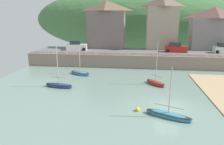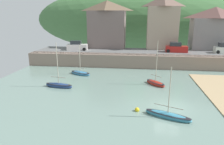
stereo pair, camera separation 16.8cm
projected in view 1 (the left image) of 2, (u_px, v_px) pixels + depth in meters
quay_seawall at (155, 60)px, 38.22m from camera, size 48.00×9.40×2.40m
hillside_backdrop at (150, 20)px, 72.49m from camera, size 80.00×44.00×22.77m
waterfront_building_left at (107, 24)px, 45.16m from camera, size 8.21×5.02×10.05m
waterfront_building_centre at (162, 22)px, 43.67m from camera, size 6.53×4.97×10.88m
waterfront_building_right at (213, 28)px, 42.74m from camera, size 9.19×4.51×8.62m
motorboat_with_cabin at (80, 73)px, 33.71m from camera, size 3.99×2.89×4.99m
sailboat_blue_trim at (155, 83)px, 28.67m from camera, size 2.98×3.24×6.21m
sailboat_white_hull at (59, 85)px, 27.65m from camera, size 4.04×1.65×6.17m
sailboat_far_left at (168, 115)px, 19.41m from camera, size 4.44×2.67×5.04m
parked_car_near_slipway at (77, 46)px, 42.65m from camera, size 4.26×2.15×1.95m
parked_car_by_wall at (176, 48)px, 40.32m from camera, size 4.19×1.92×1.95m
mooring_buoy at (138, 110)px, 20.76m from camera, size 0.48×0.48×0.48m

